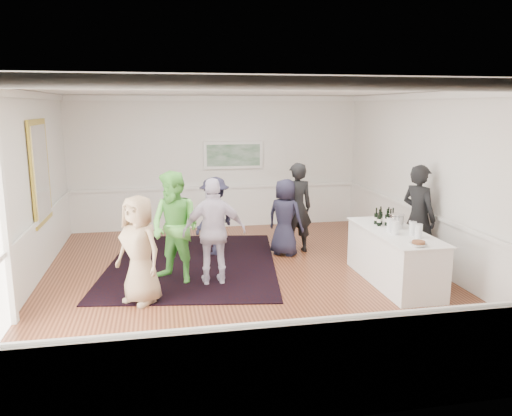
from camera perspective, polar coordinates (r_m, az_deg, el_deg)
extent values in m
plane|color=brown|center=(8.68, -1.27, -8.27)|extent=(8.00, 8.00, 0.00)
cube|color=white|center=(8.17, -1.37, 13.35)|extent=(7.00, 8.00, 0.02)
cube|color=white|center=(8.44, -25.46, 1.26)|extent=(0.02, 8.00, 3.20)
cube|color=white|center=(9.51, 19.99, 2.73)|extent=(0.02, 8.00, 3.20)
cube|color=white|center=(12.20, -4.50, 5.19)|extent=(7.00, 0.02, 3.20)
cube|color=white|center=(4.48, 7.38, -5.96)|extent=(7.00, 0.02, 3.20)
cube|color=gold|center=(9.65, -23.44, 3.80)|extent=(0.04, 1.25, 1.85)
cube|color=white|center=(9.64, -23.30, 3.80)|extent=(0.01, 1.05, 1.65)
cube|color=white|center=(7.48, -26.68, -3.19)|extent=(0.10, 0.14, 2.40)
cube|color=white|center=(12.19, -2.61, 6.06)|extent=(1.44, 0.05, 0.66)
cube|color=#215A30|center=(12.16, -2.58, 6.04)|extent=(1.30, 0.01, 0.52)
cube|color=black|center=(9.62, -7.27, -6.30)|extent=(3.69, 4.50, 0.02)
cube|color=white|center=(8.76, 15.48, -5.44)|extent=(0.79, 2.18, 0.89)
cube|color=white|center=(8.65, 15.64, -2.59)|extent=(0.85, 2.24, 0.02)
imported|color=black|center=(9.50, 18.06, -1.05)|extent=(0.68, 0.82, 1.93)
imported|color=#A08464|center=(7.70, -13.20, -4.67)|extent=(0.95, 0.94, 1.66)
imported|color=#6AD455|center=(8.48, -9.24, -2.21)|extent=(1.17, 1.14, 1.89)
imported|color=silver|center=(8.31, -4.79, -2.73)|extent=(1.06, 0.45, 1.80)
imported|color=#212035|center=(10.01, -4.74, -0.93)|extent=(1.14, 1.13, 1.57)
imported|color=black|center=(10.16, 4.61, 0.03)|extent=(0.69, 0.47, 1.84)
imported|color=#212035|center=(9.96, 3.33, -1.06)|extent=(0.89, 0.87, 1.54)
cylinder|color=#71BA42|center=(8.37, 15.62, -2.13)|extent=(0.12, 0.12, 0.24)
cylinder|color=#D8433F|center=(8.39, 17.48, -2.20)|extent=(0.12, 0.12, 0.24)
cylinder|color=#87B942|center=(8.52, 15.11, -1.86)|extent=(0.12, 0.12, 0.24)
cylinder|color=beige|center=(8.26, 18.09, -2.46)|extent=(0.12, 0.12, 0.24)
cylinder|color=silver|center=(8.81, 15.71, -1.49)|extent=(0.26, 0.26, 0.25)
imported|color=white|center=(7.80, 18.08, -3.95)|extent=(0.24, 0.24, 0.06)
cylinder|color=#935C3B|center=(7.79, 18.09, -3.78)|extent=(0.19, 0.19, 0.04)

